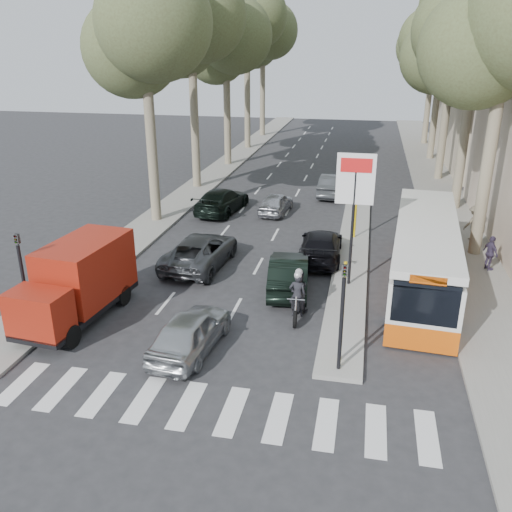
{
  "coord_description": "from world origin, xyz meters",
  "views": [
    {
      "loc": [
        3.67,
        -16.0,
        9.45
      ],
      "look_at": [
        -0.43,
        3.69,
        1.6
      ],
      "focal_mm": 38.0,
      "sensor_mm": 36.0,
      "label": 1
    }
  ],
  "objects_px": {
    "city_bus": "(424,254)",
    "silver_hatchback": "(190,332)",
    "red_truck": "(79,281)",
    "motorcycle": "(298,294)",
    "dark_hatchback": "(289,273)"
  },
  "relations": [
    {
      "from": "red_truck",
      "to": "motorcycle",
      "type": "relative_size",
      "value": 2.51
    },
    {
      "from": "motorcycle",
      "to": "dark_hatchback",
      "type": "bearing_deg",
      "value": 104.2
    },
    {
      "from": "silver_hatchback",
      "to": "city_bus",
      "type": "bearing_deg",
      "value": -133.4
    },
    {
      "from": "dark_hatchback",
      "to": "silver_hatchback",
      "type": "bearing_deg",
      "value": 59.57
    },
    {
      "from": "red_truck",
      "to": "motorcycle",
      "type": "xyz_separation_m",
      "value": [
        7.77,
        1.85,
        -0.66
      ]
    },
    {
      "from": "red_truck",
      "to": "motorcycle",
      "type": "height_order",
      "value": "red_truck"
    },
    {
      "from": "dark_hatchback",
      "to": "city_bus",
      "type": "xyz_separation_m",
      "value": [
        5.38,
        1.24,
        0.77
      ]
    },
    {
      "from": "motorcycle",
      "to": "silver_hatchback",
      "type": "bearing_deg",
      "value": -136.25
    },
    {
      "from": "dark_hatchback",
      "to": "city_bus",
      "type": "distance_m",
      "value": 5.57
    },
    {
      "from": "city_bus",
      "to": "silver_hatchback",
      "type": "bearing_deg",
      "value": -134.97
    },
    {
      "from": "city_bus",
      "to": "red_truck",
      "type": "bearing_deg",
      "value": -152.56
    },
    {
      "from": "silver_hatchback",
      "to": "city_bus",
      "type": "height_order",
      "value": "city_bus"
    },
    {
      "from": "silver_hatchback",
      "to": "red_truck",
      "type": "xyz_separation_m",
      "value": [
        -4.66,
        1.4,
        0.8
      ]
    },
    {
      "from": "red_truck",
      "to": "city_bus",
      "type": "distance_m",
      "value": 13.56
    },
    {
      "from": "silver_hatchback",
      "to": "city_bus",
      "type": "distance_m",
      "value": 10.33
    }
  ]
}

